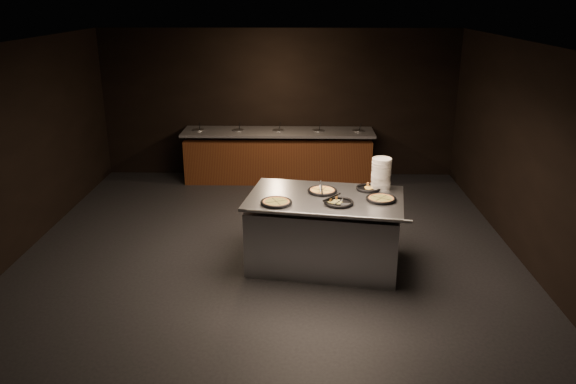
% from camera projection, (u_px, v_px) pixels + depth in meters
% --- Properties ---
extents(room, '(7.02, 8.02, 2.92)m').
position_uv_depth(room, '(267.00, 159.00, 7.34)').
color(room, black).
rests_on(room, ground).
extents(salad_bar, '(3.70, 0.83, 1.18)m').
position_uv_depth(salad_bar, '(278.00, 159.00, 11.03)').
color(salad_bar, '#5E3216').
rests_on(salad_bar, ground).
extents(serving_counter, '(2.21, 1.61, 0.98)m').
position_uv_depth(serving_counter, '(324.00, 232.00, 7.55)').
color(serving_counter, silver).
rests_on(serving_counter, ground).
extents(plate_stack, '(0.27, 0.27, 0.42)m').
position_uv_depth(plate_stack, '(381.00, 174.00, 7.64)').
color(plate_stack, white).
rests_on(plate_stack, serving_counter).
extents(pan_veggie_whole, '(0.41, 0.41, 0.04)m').
position_uv_depth(pan_veggie_whole, '(276.00, 202.00, 7.13)').
color(pan_veggie_whole, black).
rests_on(pan_veggie_whole, serving_counter).
extents(pan_cheese_whole, '(0.40, 0.40, 0.04)m').
position_uv_depth(pan_cheese_whole, '(322.00, 191.00, 7.55)').
color(pan_cheese_whole, black).
rests_on(pan_cheese_whole, serving_counter).
extents(pan_cheese_slices_a, '(0.34, 0.34, 0.04)m').
position_uv_depth(pan_cheese_slices_a, '(368.00, 188.00, 7.65)').
color(pan_cheese_slices_a, black).
rests_on(pan_cheese_slices_a, serving_counter).
extents(pan_cheese_slices_b, '(0.38, 0.38, 0.04)m').
position_uv_depth(pan_cheese_slices_b, '(339.00, 202.00, 7.12)').
color(pan_cheese_slices_b, black).
rests_on(pan_cheese_slices_b, serving_counter).
extents(pan_veggie_slices, '(0.40, 0.40, 0.04)m').
position_uv_depth(pan_veggie_slices, '(381.00, 199.00, 7.25)').
color(pan_veggie_slices, black).
rests_on(pan_veggie_slices, serving_counter).
extents(server_left, '(0.11, 0.34, 0.16)m').
position_uv_depth(server_left, '(321.00, 188.00, 7.48)').
color(server_left, silver).
rests_on(server_left, serving_counter).
extents(server_right, '(0.36, 0.11, 0.17)m').
position_uv_depth(server_right, '(335.00, 199.00, 7.04)').
color(server_right, silver).
rests_on(server_right, serving_counter).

